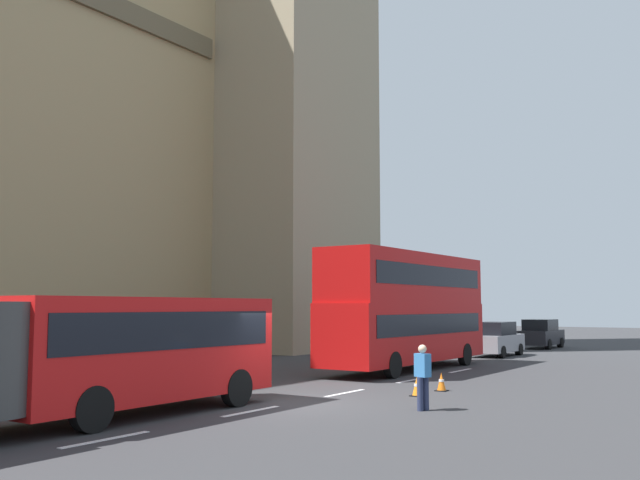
% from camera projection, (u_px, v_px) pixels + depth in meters
% --- Properties ---
extents(ground_plane, '(160.00, 160.00, 0.00)m').
position_uv_depth(ground_plane, '(289.00, 404.00, 19.38)').
color(ground_plane, '#333335').
extents(lane_centre_marking, '(29.80, 0.16, 0.01)m').
position_uv_depth(lane_centre_marking, '(251.00, 411.00, 18.00)').
color(lane_centre_marking, silver).
rests_on(lane_centre_marking, ground_plane).
extents(double_decker_bus, '(11.00, 2.54, 4.90)m').
position_uv_depth(double_decker_bus, '(407.00, 306.00, 30.05)').
color(double_decker_bus, '#B20F0F').
rests_on(double_decker_bus, ground_plane).
extents(sedan_lead, '(4.40, 1.86, 1.85)m').
position_uv_depth(sedan_lead, '(496.00, 339.00, 38.16)').
color(sedan_lead, gray).
rests_on(sedan_lead, ground_plane).
extents(sedan_trailing, '(4.40, 1.86, 1.85)m').
position_uv_depth(sedan_trailing, '(541.00, 334.00, 45.44)').
color(sedan_trailing, black).
rests_on(sedan_trailing, ground_plane).
extents(traffic_cone_west, '(0.36, 0.36, 0.58)m').
position_uv_depth(traffic_cone_west, '(417.00, 387.00, 21.09)').
color(traffic_cone_west, black).
rests_on(traffic_cone_west, ground_plane).
extents(traffic_cone_middle, '(0.36, 0.36, 0.58)m').
position_uv_depth(traffic_cone_middle, '(441.00, 382.00, 22.37)').
color(traffic_cone_middle, black).
rests_on(traffic_cone_middle, ground_plane).
extents(pedestrian_near_cones, '(0.37, 0.46, 1.69)m').
position_uv_depth(pedestrian_near_cones, '(423.00, 375.00, 18.24)').
color(pedestrian_near_cones, '#262D4C').
rests_on(pedestrian_near_cones, ground_plane).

